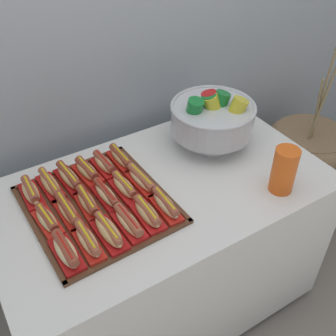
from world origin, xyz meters
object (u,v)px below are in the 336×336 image
hot_dog_16 (104,164)px  hot_dog_17 (121,158)px  punch_bowl (213,117)px  hot_dog_9 (106,195)px  cup_stack (284,170)px  hot_dog_0 (66,251)px  floor_vase (301,174)px  hot_dog_7 (68,211)px  hot_dog_8 (87,203)px  hot_dog_3 (129,223)px  hot_dog_14 (69,178)px  hot_dog_6 (47,220)px  hot_dog_15 (87,171)px  hot_dog_11 (142,180)px  hot_dog_2 (109,232)px  hot_dog_10 (124,187)px  hot_dog_5 (166,205)px  hot_dog_4 (147,214)px  hot_dog_12 (31,192)px  serving_tray (98,205)px  buffet_table (161,246)px  hot_dog_13 (50,185)px

hot_dog_16 → hot_dog_17: bearing=1.9°
punch_bowl → hot_dog_9: bearing=-170.0°
punch_bowl → cup_stack: punch_bowl is taller
hot_dog_0 → floor_vase: bearing=10.4°
hot_dog_7 → hot_dog_17: bearing=30.8°
hot_dog_8 → hot_dog_16: size_ratio=1.06×
hot_dog_3 → hot_dog_14: 0.34m
hot_dog_3 → hot_dog_6: hot_dog_3 is taller
hot_dog_8 → hot_dog_15: size_ratio=1.01×
hot_dog_6 → hot_dog_11: 0.38m
hot_dog_2 → hot_dog_17: bearing=57.7°
floor_vase → hot_dog_10: bearing=-175.4°
hot_dog_14 → hot_dog_8: bearing=-88.1°
hot_dog_3 → hot_dog_5: hot_dog_5 is taller
hot_dog_6 → floor_vase: bearing=4.0°
hot_dog_5 → hot_dog_10: size_ratio=1.05×
hot_dog_0 → hot_dog_11: bearing=25.7°
hot_dog_5 → hot_dog_14: (-0.24, 0.32, -0.00)m
hot_dog_4 → hot_dog_7: size_ratio=0.91×
hot_dog_2 → hot_dog_9: size_ratio=1.06×
floor_vase → hot_dog_4: floor_vase is taller
punch_bowl → hot_dog_0: bearing=-160.6°
hot_dog_12 → hot_dog_6: bearing=-88.1°
serving_tray → buffet_table: bearing=-5.9°
hot_dog_8 → hot_dog_10: bearing=1.9°
buffet_table → hot_dog_4: bearing=-134.6°
hot_dog_13 → hot_dog_12: bearing=-178.1°
hot_dog_5 → hot_dog_8: 0.28m
hot_dog_15 → hot_dog_17: size_ratio=0.96×
hot_dog_12 → hot_dog_15: bearing=1.9°
hot_dog_9 → hot_dog_10: size_ratio=1.07×
hot_dog_16 → cup_stack: (0.52, -0.45, 0.06)m
hot_dog_4 → serving_tray: bearing=126.2°
hot_dog_14 → hot_dog_10: bearing=-45.8°
hot_dog_3 → hot_dog_13: size_ratio=0.92×
serving_tray → hot_dog_3: size_ratio=3.18×
floor_vase → serving_tray: floor_vase is taller
hot_dog_8 → punch_bowl: 0.64m
hot_dog_2 → hot_dog_16: size_ratio=1.17×
hot_dog_3 → hot_dog_5: 0.15m
hot_dog_8 → hot_dog_16: hot_dog_8 is taller
hot_dog_11 → cup_stack: (0.44, -0.29, 0.06)m
floor_vase → hot_dog_16: bearing=176.5°
hot_dog_2 → hot_dog_7: size_ratio=0.99×
hot_dog_2 → punch_bowl: punch_bowl is taller
hot_dog_5 → hot_dog_14: hot_dog_5 is taller
hot_dog_6 → cup_stack: bearing=-18.6°
hot_dog_17 → hot_dog_16: bearing=-178.1°
serving_tray → hot_dog_11: (0.19, 0.01, 0.03)m
hot_dog_3 → hot_dog_17: size_ratio=1.01×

